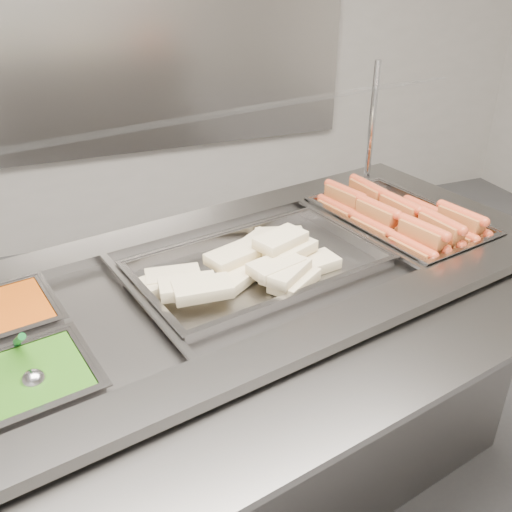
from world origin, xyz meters
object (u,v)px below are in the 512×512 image
object	(u,v)px
pan_wraps	(259,270)
serving_spoon	(31,374)
steam_counter	(243,389)
sneeze_guard	(198,122)
pan_hotdogs	(398,228)

from	to	relation	value
pan_wraps	serving_spoon	distance (m)	0.71
steam_counter	pan_wraps	world-z (taller)	pan_wraps
sneeze_guard	pan_hotdogs	xyz separation A→B (m)	(0.68, -0.09, -0.42)
sneeze_guard	pan_wraps	distance (m)	0.46
pan_wraps	serving_spoon	world-z (taller)	serving_spoon
sneeze_guard	pan_wraps	size ratio (longest dim) A/B	2.24
sneeze_guard	pan_hotdogs	world-z (taller)	sneeze_guard
pan_hotdogs	serving_spoon	world-z (taller)	serving_spoon
pan_wraps	sneeze_guard	bearing A→B (deg)	117.10
pan_wraps	serving_spoon	xyz separation A→B (m)	(-0.65, -0.29, 0.04)
pan_hotdogs	serving_spoon	xyz separation A→B (m)	(-1.22, -0.41, 0.05)
steam_counter	pan_wraps	xyz separation A→B (m)	(0.06, 0.01, 0.44)
steam_counter	pan_wraps	distance (m)	0.44
sneeze_guard	serving_spoon	distance (m)	0.82
pan_hotdogs	pan_wraps	size ratio (longest dim) A/B	0.81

